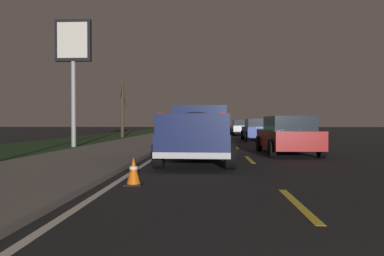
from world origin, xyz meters
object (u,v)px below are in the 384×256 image
Objects in this scene: gas_price_sign at (73,52)px; bare_tree_far at (123,107)px; sedan_green at (203,128)px; traffic_cone_near at (134,171)px; sedan_blue at (257,130)px; sedan_white at (241,127)px; pickup_truck at (199,132)px; sedan_red at (287,135)px.

gas_price_sign is 1.34× the size of bare_tree_far.
gas_price_sign is at bearing 151.95° from sedan_green.
sedan_blue is at bearing -15.19° from traffic_cone_near.
pickup_truck is at bearing 171.72° from sedan_white.
pickup_truck reaches higher than sedan_red.
bare_tree_far is (12.44, 0.42, -2.40)m from gas_price_sign.
sedan_red is at bearing -51.08° from pickup_truck.
pickup_truck is 0.82× the size of gas_price_sign.
sedan_blue is at bearing -15.25° from pickup_truck.
sedan_white is 0.88× the size of bare_tree_far.
gas_price_sign is at bearing 45.24° from pickup_truck.
pickup_truck is at bearing -159.33° from bare_tree_far.
sedan_white is 29.02m from traffic_cone_near.
sedan_white is 0.99× the size of sedan_green.
sedan_white is (24.10, -3.51, -0.20)m from pickup_truck.
pickup_truck is 1.25× the size of sedan_white.
traffic_cone_near is at bearing 164.81° from sedan_blue.
sedan_blue is at bearing -56.63° from gas_price_sign.
sedan_green is at bearing -28.05° from gas_price_sign.
sedan_blue is 18.93m from traffic_cone_near.
bare_tree_far is at bearing 20.67° from pickup_truck.
sedan_green is at bearing -89.81° from bare_tree_far.
sedan_white and sedan_blue have the same top height.
sedan_red is 11.85m from gas_price_sign.
bare_tree_far reaches higher than sedan_blue.
sedan_red reaches higher than traffic_cone_near.
pickup_truck is at bearing 128.92° from sedan_red.
sedan_blue is at bearing -144.42° from sedan_green.
traffic_cone_near is (-23.74, -6.03, -2.35)m from bare_tree_far.
sedan_white is 1.00× the size of sedan_blue.
pickup_truck is at bearing -134.76° from gas_price_sign.
pickup_truck is 20.60m from bare_tree_far.
gas_price_sign is (-6.96, 10.57, 4.25)m from sedan_blue.
sedan_green is at bearing 142.75° from sedan_white.
sedan_green is (-4.86, 3.70, 0.00)m from sedan_white.
traffic_cone_near is (-4.53, 1.21, -0.70)m from pickup_truck.
sedan_green is 14.75m from gas_price_sign.
gas_price_sign reaches higher than sedan_green.
pickup_truck reaches higher than sedan_white.
sedan_red is at bearing 178.79° from sedan_blue.
sedan_red is 0.88× the size of bare_tree_far.
sedan_red is (2.84, -3.51, -0.20)m from pickup_truck.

